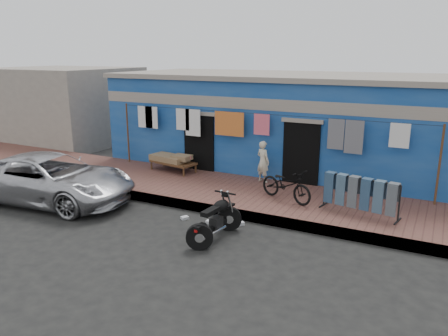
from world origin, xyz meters
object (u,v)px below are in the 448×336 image
Objects in this scene: seated_person at (263,161)px; charpoy at (173,163)px; car at (50,178)px; bicycle at (286,181)px; jeans_rack at (360,195)px; motorcycle at (215,219)px.

charpoy is (-3.12, -0.20, -0.36)m from seated_person.
car is at bearing 60.64° from seated_person.
seated_person is at bearing 63.91° from bicycle.
car is 8.30m from jeans_rack.
car is 6.13m from seated_person.
car is 6.52m from bicycle.
car is at bearing -163.94° from jeans_rack.
bicycle is at bearing 155.41° from seated_person.
seated_person is (4.85, 3.74, 0.19)m from car.
car is at bearing -177.90° from motorcycle.
jeans_rack is (6.26, -1.25, 0.20)m from charpoy.
motorcycle is at bearing -99.17° from car.
seated_person is at bearing 155.27° from jeans_rack.
jeans_rack is at bearing -11.26° from charpoy.
motorcycle is (0.47, -3.94, -0.38)m from seated_person.
charpoy is at bearing 26.61° from seated_person.
seated_person is 0.80× the size of motorcycle.
bicycle reaches higher than charpoy.
seated_person is at bearing 3.63° from charpoy.
jeans_rack is (3.13, -1.44, -0.16)m from seated_person.
charpoy is 0.87× the size of jeans_rack.
seated_person reaches higher than charpoy.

